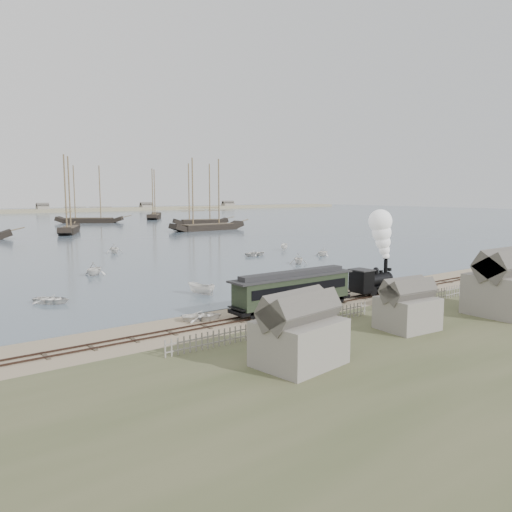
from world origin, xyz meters
TOP-DOWN VIEW (x-y plane):
  - ground at (0.00, 0.00)m, footprint 600.00×600.00m
  - rail_track at (0.00, -2.00)m, footprint 120.00×1.80m
  - picket_fence_west at (-6.50, -7.00)m, footprint 19.00×0.10m
  - picket_fence_east at (12.50, -7.50)m, footprint 15.00×0.10m
  - shed_left at (-10.00, -13.00)m, footprint 5.00×4.00m
  - shed_mid at (2.00, -12.00)m, footprint 4.00×3.50m
  - shed_right at (13.00, -14.00)m, footprint 6.00×5.00m
  - locomotive at (11.18, -2.00)m, footprint 6.76×2.52m
  - passenger_coach at (-0.91, -2.00)m, footprint 12.67×2.44m
  - beached_dinghy at (-9.21, -0.16)m, footprint 3.44×3.99m
  - rowboat_0 at (-17.49, 13.64)m, footprint 4.35×4.30m
  - rowboat_1 at (-8.71, 27.28)m, footprint 4.25×4.31m
  - rowboat_2 at (-4.10, 8.64)m, footprint 3.37×2.50m
  - rowboat_3 at (19.65, 30.92)m, footprint 3.00×4.03m
  - rowboat_4 at (18.70, 19.27)m, footprint 3.95×3.83m
  - rowboat_5 at (28.53, 34.23)m, footprint 3.02×2.98m
  - rowboat_7 at (2.00, 48.32)m, footprint 3.59×3.20m
  - rowboat_8 at (28.28, 23.94)m, footprint 2.78×3.07m
  - schooner_3 at (8.63, 96.43)m, footprint 10.60×16.96m
  - schooner_4 at (43.02, 84.62)m, footprint 22.46×5.79m
  - schooner_5 at (53.88, 106.77)m, footprint 18.48×8.90m
  - schooner_8 at (28.10, 138.93)m, footprint 21.80×16.74m
  - schooner_9 at (58.12, 150.61)m, footprint 14.35×19.55m

SIDE VIEW (x-z plane):
  - ground at x=0.00m, z-range 0.00..0.00m
  - picket_fence_west at x=-6.50m, z-range -0.60..0.60m
  - picket_fence_east at x=12.50m, z-range -0.60..0.60m
  - shed_left at x=-10.00m, z-range -2.05..2.05m
  - shed_mid at x=2.00m, z-range -1.80..1.80m
  - shed_right at x=13.00m, z-range -2.55..2.55m
  - rail_track at x=0.00m, z-range -0.04..0.12m
  - beached_dinghy at x=-9.21m, z-range 0.00..0.69m
  - rowboat_0 at x=-17.49m, z-range 0.06..0.80m
  - rowboat_3 at x=19.65m, z-range 0.06..0.86m
  - rowboat_5 at x=28.53m, z-range 0.06..1.25m
  - rowboat_2 at x=-4.10m, z-range 0.06..1.29m
  - rowboat_8 at x=28.28m, z-range 0.06..1.47m
  - rowboat_4 at x=18.70m, z-range 0.06..1.65m
  - rowboat_1 at x=-8.71m, z-range 0.06..1.78m
  - rowboat_7 at x=2.00m, z-range 0.06..1.78m
  - passenger_coach at x=-0.91m, z-range 0.42..3.50m
  - locomotive at x=11.18m, z-range -0.31..8.11m
  - schooner_3 at x=8.63m, z-range 0.06..20.06m
  - schooner_4 at x=43.02m, z-range 0.06..20.06m
  - schooner_5 at x=53.88m, z-range 0.06..20.06m
  - schooner_8 at x=28.10m, z-range 0.06..20.06m
  - schooner_9 at x=58.12m, z-range 0.06..20.06m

